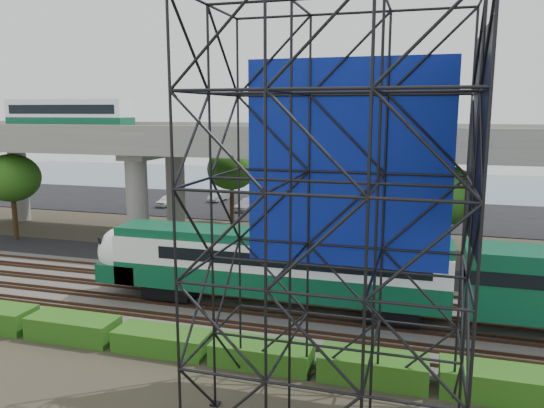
% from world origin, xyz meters
% --- Properties ---
extents(ground, '(140.00, 140.00, 0.00)m').
position_xyz_m(ground, '(0.00, 0.00, 0.00)').
color(ground, '#474233').
rests_on(ground, ground).
extents(ballast_bed, '(90.00, 12.00, 0.20)m').
position_xyz_m(ballast_bed, '(0.00, 2.00, 0.10)').
color(ballast_bed, slate).
rests_on(ballast_bed, ground).
extents(service_road, '(90.00, 5.00, 0.08)m').
position_xyz_m(service_road, '(0.00, 10.50, 0.04)').
color(service_road, black).
rests_on(service_road, ground).
extents(parking_lot, '(90.00, 18.00, 0.08)m').
position_xyz_m(parking_lot, '(0.00, 34.00, 0.04)').
color(parking_lot, black).
rests_on(parking_lot, ground).
extents(harbor_water, '(140.00, 40.00, 0.03)m').
position_xyz_m(harbor_water, '(0.00, 56.00, 0.01)').
color(harbor_water, slate).
rests_on(harbor_water, ground).
extents(rail_tracks, '(90.00, 9.52, 0.16)m').
position_xyz_m(rail_tracks, '(0.00, 2.00, 0.28)').
color(rail_tracks, '#472D1E').
rests_on(rail_tracks, ballast_bed).
extents(commuter_train, '(29.30, 3.06, 4.30)m').
position_xyz_m(commuter_train, '(6.98, 2.00, 2.88)').
color(commuter_train, black).
rests_on(commuter_train, rail_tracks).
extents(overpass, '(80.00, 12.00, 12.40)m').
position_xyz_m(overpass, '(-1.36, 16.00, 8.21)').
color(overpass, '#9E9B93').
rests_on(overpass, ground).
extents(scaffold_tower, '(9.36, 6.36, 15.00)m').
position_xyz_m(scaffold_tower, '(9.75, -7.98, 7.47)').
color(scaffold_tower, black).
rests_on(scaffold_tower, ground).
extents(hedge_strip, '(34.60, 1.80, 1.20)m').
position_xyz_m(hedge_strip, '(1.01, -4.30, 0.56)').
color(hedge_strip, '#255313').
rests_on(hedge_strip, ground).
extents(trees, '(40.94, 16.94, 7.69)m').
position_xyz_m(trees, '(-4.67, 16.17, 5.57)').
color(trees, '#382314').
rests_on(trees, ground).
extents(suv, '(4.96, 3.12, 1.28)m').
position_xyz_m(suv, '(-5.30, 9.77, 0.72)').
color(suv, black).
rests_on(suv, service_road).
extents(parked_cars, '(36.47, 9.58, 1.30)m').
position_xyz_m(parked_cars, '(-0.54, 33.46, 0.69)').
color(parked_cars, white).
rests_on(parked_cars, parking_lot).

